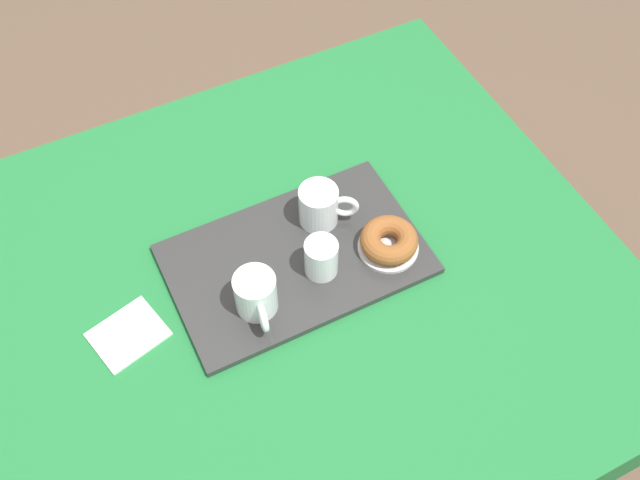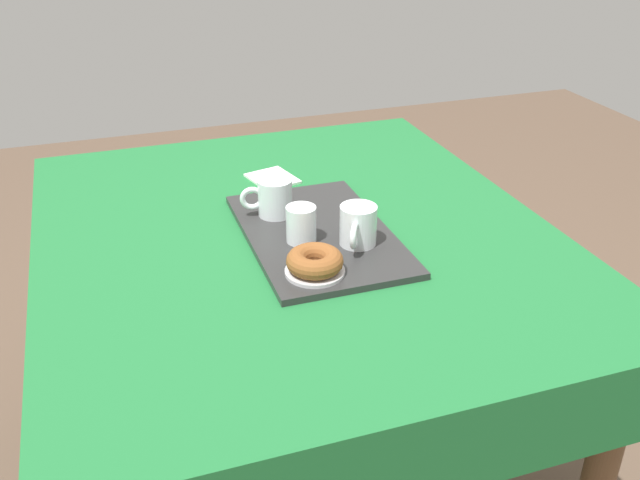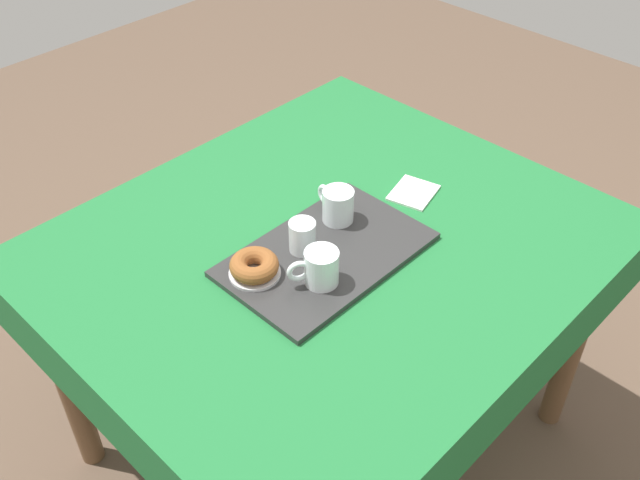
# 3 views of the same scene
# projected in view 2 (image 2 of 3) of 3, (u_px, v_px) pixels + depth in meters

# --- Properties ---
(dining_table) EXTENTS (1.25, 1.08, 0.77)m
(dining_table) POSITION_uv_depth(u_px,v_px,m) (296.00, 271.00, 1.57)
(dining_table) COLOR #1E6B33
(dining_table) RESTS_ON ground
(serving_tray) EXTENTS (0.47, 0.29, 0.01)m
(serving_tray) POSITION_uv_depth(u_px,v_px,m) (318.00, 234.00, 1.49)
(serving_tray) COLOR #2D2D2D
(serving_tray) RESTS_ON dining_table
(tea_mug_left) EXTENTS (0.11, 0.08, 0.08)m
(tea_mug_left) POSITION_uv_depth(u_px,v_px,m) (358.00, 227.00, 1.42)
(tea_mug_left) COLOR white
(tea_mug_left) RESTS_ON serving_tray
(tea_mug_right) EXTENTS (0.08, 0.11, 0.08)m
(tea_mug_right) POSITION_uv_depth(u_px,v_px,m) (274.00, 199.00, 1.54)
(tea_mug_right) COLOR white
(tea_mug_right) RESTS_ON serving_tray
(water_glass_near) EXTENTS (0.06, 0.06, 0.08)m
(water_glass_near) POSITION_uv_depth(u_px,v_px,m) (301.00, 226.00, 1.43)
(water_glass_near) COLOR white
(water_glass_near) RESTS_ON serving_tray
(donut_plate_left) EXTENTS (0.11, 0.11, 0.01)m
(donut_plate_left) POSITION_uv_depth(u_px,v_px,m) (315.00, 272.00, 1.33)
(donut_plate_left) COLOR silver
(donut_plate_left) RESTS_ON serving_tray
(sugar_donut_left) EXTENTS (0.11, 0.11, 0.04)m
(sugar_donut_left) POSITION_uv_depth(u_px,v_px,m) (315.00, 261.00, 1.32)
(sugar_donut_left) COLOR brown
(sugar_donut_left) RESTS_ON donut_plate_left
(paper_napkin) EXTENTS (0.14, 0.13, 0.01)m
(paper_napkin) POSITION_uv_depth(u_px,v_px,m) (272.00, 179.00, 1.76)
(paper_napkin) COLOR white
(paper_napkin) RESTS_ON dining_table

